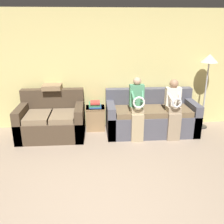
# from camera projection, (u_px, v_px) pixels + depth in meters

# --- Properties ---
(wall_back) EXTENTS (7.29, 0.06, 2.55)m
(wall_back) POSITION_uv_depth(u_px,v_px,m) (95.00, 70.00, 5.44)
(wall_back) COLOR #DBCC7F
(wall_back) RESTS_ON ground_plane
(couch_main) EXTENTS (1.90, 0.87, 0.90)m
(couch_main) POSITION_uv_depth(u_px,v_px,m) (151.00, 117.00, 5.38)
(couch_main) COLOR #4C4C56
(couch_main) RESTS_ON ground_plane
(couch_side) EXTENTS (1.32, 0.94, 0.92)m
(couch_side) POSITION_uv_depth(u_px,v_px,m) (52.00, 121.00, 5.20)
(couch_side) COLOR #473828
(couch_side) RESTS_ON ground_plane
(child_left_seated) EXTENTS (0.29, 0.37, 1.26)m
(child_left_seated) POSITION_uv_depth(u_px,v_px,m) (137.00, 107.00, 4.91)
(child_left_seated) COLOR tan
(child_left_seated) RESTS_ON ground_plane
(child_right_seated) EXTENTS (0.31, 0.38, 1.21)m
(child_right_seated) POSITION_uv_depth(u_px,v_px,m) (174.00, 107.00, 4.97)
(child_right_seated) COLOR gray
(child_right_seated) RESTS_ON ground_plane
(side_shelf) EXTENTS (0.43, 0.40, 0.51)m
(side_shelf) POSITION_uv_depth(u_px,v_px,m) (95.00, 118.00, 5.54)
(side_shelf) COLOR #9E7A51
(side_shelf) RESTS_ON ground_plane
(book_stack) EXTENTS (0.27, 0.30, 0.13)m
(book_stack) POSITION_uv_depth(u_px,v_px,m) (95.00, 104.00, 5.44)
(book_stack) COLOR #33569E
(book_stack) RESTS_ON side_shelf
(floor_lamp) EXTENTS (0.36, 0.36, 1.64)m
(floor_lamp) POSITION_uv_depth(u_px,v_px,m) (209.00, 65.00, 5.26)
(floor_lamp) COLOR #2D2B28
(floor_lamp) RESTS_ON ground_plane
(throw_pillow) EXTENTS (0.39, 0.39, 0.10)m
(throw_pillow) POSITION_uv_depth(u_px,v_px,m) (52.00, 87.00, 5.29)
(throw_pillow) COLOR #846B4C
(throw_pillow) RESTS_ON couch_side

